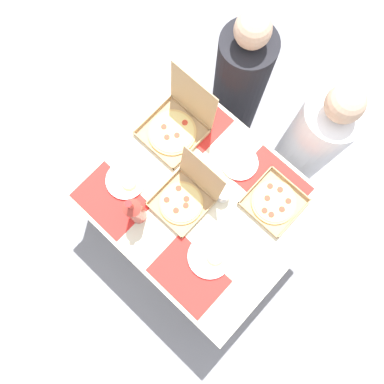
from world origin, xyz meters
TOP-DOWN VIEW (x-y plane):
  - ground_plane at (0.00, 0.00)m, footprint 6.00×6.00m
  - dining_table at (0.00, 0.00)m, footprint 1.26×0.95m
  - placemat_near_left at (-0.28, -0.33)m, footprint 0.36×0.26m
  - placemat_near_right at (0.28, -0.33)m, footprint 0.36×0.26m
  - placemat_far_left at (-0.28, 0.33)m, footprint 0.36×0.26m
  - placemat_far_right at (0.28, 0.33)m, footprint 0.36×0.26m
  - pizza_box_edge_far at (0.35, 0.25)m, footprint 0.27×0.27m
  - pizza_box_corner_left at (-0.00, -0.05)m, footprint 0.26×0.31m
  - pizza_box_corner_right at (-0.30, 0.21)m, footprint 0.30×0.33m
  - plate_far_left at (0.08, 0.29)m, footprint 0.20×0.20m
  - plate_middle at (-0.30, -0.19)m, footprint 0.21×0.21m
  - plate_near_left at (0.30, -0.18)m, footprint 0.22×0.22m
  - soda_bottle at (-0.12, -0.28)m, footprint 0.09×0.09m
  - cup_clear_left at (0.13, 0.10)m, footprint 0.08×0.08m
  - cup_dark at (-0.41, 0.39)m, footprint 0.08×0.08m
  - fork_by_far_left at (0.49, -0.02)m, footprint 0.14×0.15m
  - diner_left_seat at (-0.28, 0.74)m, footprint 0.32×0.32m
  - diner_right_seat at (0.28, 0.74)m, footprint 0.32×0.32m

SIDE VIEW (x-z plane):
  - ground_plane at x=0.00m, z-range 0.00..0.00m
  - diner_right_seat at x=0.28m, z-range -0.06..1.14m
  - diner_left_seat at x=-0.28m, z-range -0.06..1.14m
  - dining_table at x=0.00m, z-range 0.26..1.03m
  - placemat_near_left at x=-0.28m, z-range 0.77..0.78m
  - placemat_near_right at x=0.28m, z-range 0.77..0.78m
  - placemat_far_left at x=-0.28m, z-range 0.77..0.78m
  - placemat_far_right at x=0.28m, z-range 0.77..0.78m
  - fork_by_far_left at x=0.49m, z-range 0.77..0.78m
  - plate_far_left at x=0.08m, z-range 0.77..0.79m
  - plate_near_left at x=0.30m, z-range 0.77..0.80m
  - plate_middle at x=-0.30m, z-range 0.77..0.80m
  - pizza_box_edge_far at x=0.35m, z-range 0.77..0.80m
  - cup_clear_left at x=0.13m, z-range 0.77..0.86m
  - cup_dark at x=-0.41m, z-range 0.77..0.86m
  - pizza_box_corner_left at x=0.00m, z-range 0.67..0.97m
  - pizza_box_corner_right at x=-0.30m, z-range 0.66..0.99m
  - soda_bottle at x=-0.12m, z-range 0.74..1.07m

